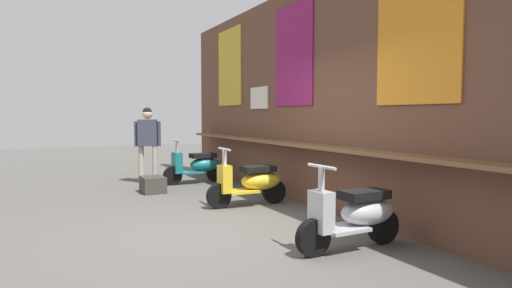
# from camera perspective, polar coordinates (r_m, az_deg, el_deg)

# --- Properties ---
(ground_plane) EXTENTS (33.88, 33.88, 0.00)m
(ground_plane) POSITION_cam_1_polar(r_m,az_deg,el_deg) (5.85, -4.69, -11.05)
(ground_plane) COLOR #56544F
(market_stall_facade) EXTENTS (12.10, 0.61, 3.65)m
(market_stall_facade) POSITION_cam_1_polar(r_m,az_deg,el_deg) (6.68, 11.62, 6.51)
(market_stall_facade) COLOR brown
(market_stall_facade) RESTS_ON ground_plane
(scooter_teal) EXTENTS (0.48, 1.40, 0.97)m
(scooter_teal) POSITION_cam_1_polar(r_m,az_deg,el_deg) (9.84, -7.45, -2.73)
(scooter_teal) COLOR #197075
(scooter_teal) RESTS_ON ground_plane
(scooter_yellow) EXTENTS (0.46, 1.40, 0.97)m
(scooter_yellow) POSITION_cam_1_polar(r_m,az_deg,el_deg) (7.35, -0.54, -4.90)
(scooter_yellow) COLOR gold
(scooter_yellow) RESTS_ON ground_plane
(scooter_silver) EXTENTS (0.46, 1.40, 0.97)m
(scooter_silver) POSITION_cam_1_polar(r_m,az_deg,el_deg) (5.13, 12.70, -8.80)
(scooter_silver) COLOR #B2B5BA
(scooter_silver) RESTS_ON ground_plane
(shopper_browsing) EXTENTS (0.33, 0.54, 1.66)m
(shopper_browsing) POSITION_cam_1_polar(r_m,az_deg,el_deg) (10.00, -13.74, 0.92)
(shopper_browsing) COLOR #ADA393
(shopper_browsing) RESTS_ON ground_plane
(merchandise_crate) EXTENTS (0.52, 0.42, 0.31)m
(merchandise_crate) POSITION_cam_1_polar(r_m,az_deg,el_deg) (8.80, -13.10, -5.10)
(merchandise_crate) COLOR #3D3833
(merchandise_crate) RESTS_ON ground_plane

